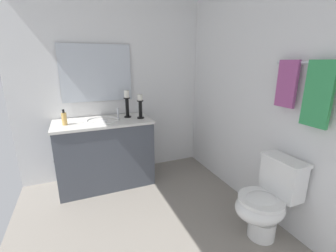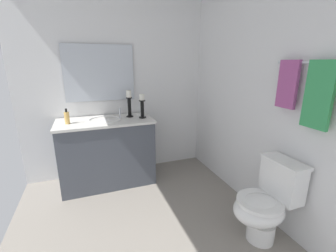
% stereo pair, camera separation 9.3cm
% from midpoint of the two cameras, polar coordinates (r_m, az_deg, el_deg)
% --- Properties ---
extents(floor, '(2.78, 2.49, 0.02)m').
position_cam_midpoint_polar(floor, '(2.39, -6.34, -25.07)').
color(floor, gray).
rests_on(floor, ground).
extents(wall_back, '(2.78, 0.04, 2.45)m').
position_cam_midpoint_polar(wall_back, '(2.46, 21.86, 7.18)').
color(wall_back, white).
rests_on(wall_back, ground).
extents(wall_left, '(0.04, 2.49, 2.45)m').
position_cam_midpoint_polar(wall_left, '(3.18, -14.27, 9.57)').
color(wall_left, white).
rests_on(wall_left, ground).
extents(vanity_cabinet, '(0.58, 1.17, 0.85)m').
position_cam_midpoint_polar(vanity_cabinet, '(3.03, -16.34, -6.50)').
color(vanity_cabinet, '#474C56').
rests_on(vanity_cabinet, ground).
extents(sink_basin, '(0.40, 0.40, 0.24)m').
position_cam_midpoint_polar(sink_basin, '(2.91, -16.91, 0.56)').
color(sink_basin, white).
rests_on(sink_basin, vanity_cabinet).
extents(mirror, '(0.02, 0.87, 0.71)m').
position_cam_midpoint_polar(mirror, '(3.10, -18.41, 12.48)').
color(mirror, silver).
extents(candle_holder_tall, '(0.09, 0.09, 0.30)m').
position_cam_midpoint_polar(candle_holder_tall, '(2.90, -7.91, 5.08)').
color(candle_holder_tall, black).
rests_on(candle_holder_tall, vanity_cabinet).
extents(candle_holder_short, '(0.09, 0.09, 0.35)m').
position_cam_midpoint_polar(candle_holder_short, '(2.97, -11.17, 5.67)').
color(candle_holder_short, black).
rests_on(candle_holder_short, vanity_cabinet).
extents(soap_bottle, '(0.06, 0.06, 0.18)m').
position_cam_midpoint_polar(soap_bottle, '(2.85, -25.54, 1.69)').
color(soap_bottle, '#E5B259').
rests_on(soap_bottle, vanity_cabinet).
extents(toilet, '(0.39, 0.54, 0.75)m').
position_cam_midpoint_polar(toilet, '(2.26, 22.46, -17.08)').
color(toilet, white).
rests_on(toilet, ground).
extents(towel_bar, '(0.84, 0.02, 0.02)m').
position_cam_midpoint_polar(towel_bar, '(2.01, 33.83, 13.17)').
color(towel_bar, silver).
extents(towel_near_vanity, '(0.19, 0.03, 0.39)m').
position_cam_midpoint_polar(towel_near_vanity, '(2.17, 26.69, 9.45)').
color(towel_near_vanity, '#A54C8C').
rests_on(towel_near_vanity, towel_bar).
extents(towel_center, '(0.21, 0.03, 0.50)m').
position_cam_midpoint_polar(towel_center, '(2.01, 32.53, 6.74)').
color(towel_center, '#389E59').
rests_on(towel_center, towel_bar).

